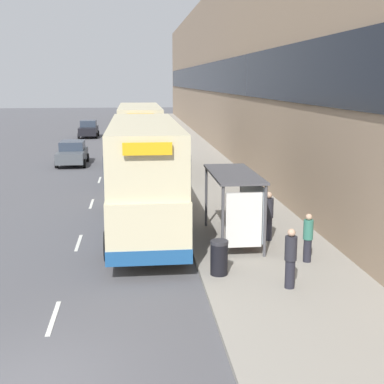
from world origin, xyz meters
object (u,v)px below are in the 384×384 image
object	(u,v)px
bus_shelter	(240,195)
car_2	(135,119)
double_decker_bus_ahead	(140,138)
car_3	(89,129)
pedestrian_at_shelter	(268,216)
pedestrian_2	(308,237)
car_1	(72,153)
car_0	(133,126)
litter_bin	(219,257)
pedestrian_1	(290,258)
double_decker_bus_near	(144,175)

from	to	relation	value
bus_shelter	car_2	world-z (taller)	bus_shelter
double_decker_bus_ahead	car_2	size ratio (longest dim) A/B	2.60
car_3	pedestrian_at_shelter	world-z (taller)	pedestrian_at_shelter
pedestrian_2	pedestrian_at_shelter	bearing A→B (deg)	105.42
car_1	car_0	bearing A→B (deg)	-100.97
car_1	car_3	bearing A→B (deg)	-88.90
double_decker_bus_ahead	litter_bin	size ratio (longest dim) A/B	9.74
car_2	pedestrian_at_shelter	world-z (taller)	pedestrian_at_shelter
car_1	pedestrian_1	xyz separation A→B (m)	(8.60, -24.37, 0.19)
car_1	pedestrian_1	world-z (taller)	pedestrian_1
double_decker_bus_ahead	car_0	xyz separation A→B (m)	(-0.44, 26.54, -1.46)
bus_shelter	pedestrian_1	world-z (taller)	bus_shelter
double_decker_bus_ahead	car_2	world-z (taller)	double_decker_bus_ahead
double_decker_bus_near	litter_bin	distance (m)	5.95
car_2	pedestrian_at_shelter	xyz separation A→B (m)	(4.55, -53.36, 0.18)
double_decker_bus_ahead	pedestrian_1	size ratio (longest dim) A/B	5.96
double_decker_bus_ahead	car_0	size ratio (longest dim) A/B	2.55
double_decker_bus_ahead	car_1	world-z (taller)	double_decker_bus_ahead
double_decker_bus_near	pedestrian_at_shelter	distance (m)	5.00
pedestrian_2	car_0	bearing A→B (deg)	97.07
car_0	pedestrian_2	distance (m)	44.71
bus_shelter	double_decker_bus_ahead	xyz separation A→B (m)	(-3.30, 15.53, 0.41)
car_0	car_3	bearing A→B (deg)	-143.49
car_2	pedestrian_2	bearing A→B (deg)	-84.65
pedestrian_2	litter_bin	distance (m)	3.11
car_2	double_decker_bus_near	bearing A→B (deg)	-89.82
double_decker_bus_ahead	litter_bin	xyz separation A→B (m)	(2.08, -18.66, -1.61)
bus_shelter	car_0	xyz separation A→B (m)	(-3.74, 42.07, -1.05)
pedestrian_1	bus_shelter	bearing A→B (deg)	97.52
car_0	litter_bin	xyz separation A→B (m)	(2.52, -45.20, -0.16)
bus_shelter	litter_bin	xyz separation A→B (m)	(-1.22, -3.13, -1.21)
car_1	pedestrian_2	size ratio (longest dim) A/B	2.84
car_2	car_0	bearing A→B (deg)	-91.39
bus_shelter	pedestrian_at_shelter	world-z (taller)	bus_shelter
car_1	pedestrian_at_shelter	size ratio (longest dim) A/B	2.51
litter_bin	pedestrian_2	bearing A→B (deg)	15.52
bus_shelter	car_2	distance (m)	53.62
pedestrian_1	litter_bin	distance (m)	2.22
double_decker_bus_ahead	pedestrian_2	size ratio (longest dim) A/B	6.46
bus_shelter	litter_bin	bearing A→B (deg)	-111.32
car_0	car_2	size ratio (longest dim) A/B	1.02
car_0	car_2	bearing A→B (deg)	88.61
bus_shelter	pedestrian_2	xyz separation A→B (m)	(1.77, -2.30, -0.93)
double_decker_bus_ahead	pedestrian_2	world-z (taller)	double_decker_bus_ahead
double_decker_bus_near	car_2	size ratio (longest dim) A/B	2.72
car_0	double_decker_bus_near	bearing A→B (deg)	-89.37
car_0	pedestrian_2	xyz separation A→B (m)	(5.50, -44.37, 0.12)
double_decker_bus_ahead	car_1	distance (m)	6.65
bus_shelter	car_3	distance (m)	39.55
double_decker_bus_near	litter_bin	world-z (taller)	double_decker_bus_near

